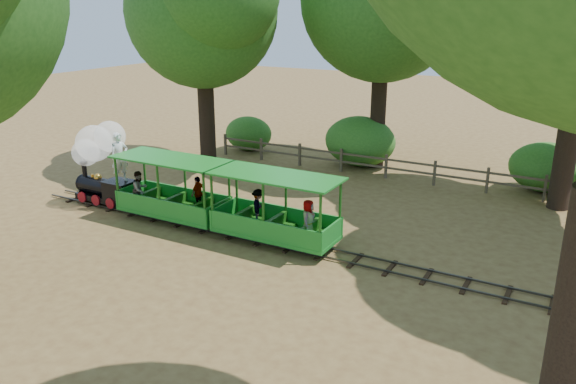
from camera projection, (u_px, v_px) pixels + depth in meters
The scene contains 10 objects.
ground at pixel (323, 254), 15.99m from camera, with size 90.00×90.00×0.00m, color olive.
track at pixel (323, 252), 15.97m from camera, with size 22.00×1.00×0.10m.
locomotive at pixel (100, 157), 19.51m from camera, with size 2.70×1.27×3.10m.
carriage_front at pixel (170, 197), 18.27m from camera, with size 3.90×1.59×2.03m.
carriage_rear at pixel (276, 218), 16.48m from camera, with size 3.90×1.59×2.03m.
oak_nw at pixel (202, 3), 22.84m from camera, with size 7.76×6.83×9.63m.
fence at pixel (410, 168), 22.45m from camera, with size 18.10×0.10×1.00m.
shrub_west at pixel (248, 133), 27.39m from camera, with size 2.40×1.84×1.66m, color #2D6B1E.
shrub_mid_w at pixel (360, 141), 24.61m from camera, with size 3.17×2.44×2.20m, color #2D6B1E.
shrub_east at pixel (546, 167), 21.16m from camera, with size 2.73×2.10×1.89m, color #2D6B1E.
Camera 1 is at (6.25, -13.26, 6.69)m, focal length 35.00 mm.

